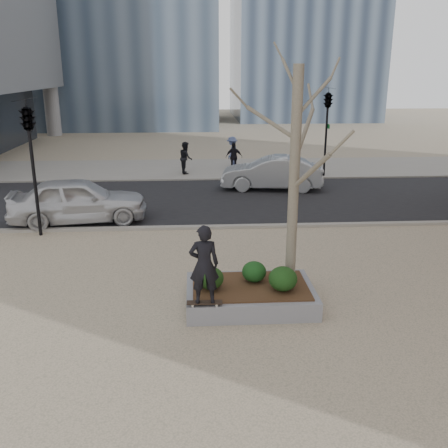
{
  "coord_description": "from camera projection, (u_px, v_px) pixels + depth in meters",
  "views": [
    {
      "loc": [
        -0.27,
        -10.75,
        5.38
      ],
      "look_at": [
        0.5,
        2.0,
        1.4
      ],
      "focal_mm": 40.0,
      "sensor_mm": 36.0,
      "label": 1
    }
  ],
  "objects": [
    {
      "name": "police_car",
      "position": [
        78.0,
        200.0,
        18.02
      ],
      "size": [
        5.07,
        2.62,
        1.65
      ],
      "primitive_type": "imported",
      "rotation": [
        0.0,
        0.0,
        1.71
      ],
      "color": "silver",
      "rests_on": "street"
    },
    {
      "name": "street",
      "position": [
        201.0,
        200.0,
        21.39
      ],
      "size": [
        60.0,
        8.0,
        0.02
      ],
      "primitive_type": "cube",
      "color": "black",
      "rests_on": "ground"
    },
    {
      "name": "shrub_middle",
      "position": [
        254.0,
        272.0,
        11.94
      ],
      "size": [
        0.58,
        0.58,
        0.5
      ],
      "primitive_type": "ellipsoid",
      "color": "#133E16",
      "rests_on": "planter_mulch"
    },
    {
      "name": "pedestrian_a",
      "position": [
        186.0,
        158.0,
        26.5
      ],
      "size": [
        0.73,
        0.89,
        1.68
      ],
      "primitive_type": "imported",
      "rotation": [
        0.0,
        0.0,
        1.69
      ],
      "color": "black",
      "rests_on": "far_sidewalk"
    },
    {
      "name": "far_sidewalk",
      "position": [
        199.0,
        169.0,
        28.06
      ],
      "size": [
        60.0,
        6.0,
        0.02
      ],
      "primitive_type": "cube",
      "color": "gray",
      "rests_on": "ground"
    },
    {
      "name": "traffic_light_near",
      "position": [
        33.0,
        170.0,
        16.21
      ],
      "size": [
        0.6,
        2.48,
        4.5
      ],
      "primitive_type": null,
      "color": "black",
      "rests_on": "ground"
    },
    {
      "name": "planter_mulch",
      "position": [
        250.0,
        286.0,
        11.78
      ],
      "size": [
        2.7,
        1.7,
        0.04
      ],
      "primitive_type": "cube",
      "color": "#382314",
      "rests_on": "planter"
    },
    {
      "name": "planter",
      "position": [
        250.0,
        296.0,
        11.85
      ],
      "size": [
        3.0,
        2.0,
        0.45
      ],
      "primitive_type": "cube",
      "color": "gray",
      "rests_on": "ground"
    },
    {
      "name": "skateboard",
      "position": [
        205.0,
        304.0,
        10.87
      ],
      "size": [
        0.78,
        0.21,
        0.08
      ],
      "primitive_type": null,
      "rotation": [
        0.0,
        0.0,
        -0.02
      ],
      "color": "black",
      "rests_on": "planter"
    },
    {
      "name": "shrub_left",
      "position": [
        210.0,
        278.0,
        11.54
      ],
      "size": [
        0.62,
        0.62,
        0.52
      ],
      "primitive_type": "ellipsoid",
      "color": "black",
      "rests_on": "planter_mulch"
    },
    {
      "name": "pedestrian_b",
      "position": [
        232.0,
        152.0,
        28.23
      ],
      "size": [
        0.98,
        1.26,
        1.72
      ],
      "primitive_type": "imported",
      "rotation": [
        0.0,
        0.0,
        4.37
      ],
      "color": "#46537F",
      "rests_on": "far_sidewalk"
    },
    {
      "name": "ground",
      "position": [
        208.0,
        305.0,
        11.86
      ],
      "size": [
        120.0,
        120.0,
        0.0
      ],
      "primitive_type": "plane",
      "color": "tan",
      "rests_on": "ground"
    },
    {
      "name": "sycamore_tree",
      "position": [
        296.0,
        143.0,
        11.13
      ],
      "size": [
        2.8,
        2.8,
        6.6
      ],
      "primitive_type": null,
      "color": "gray",
      "rests_on": "planter_mulch"
    },
    {
      "name": "skateboarder",
      "position": [
        204.0,
        265.0,
        10.6
      ],
      "size": [
        0.66,
        0.44,
        1.76
      ],
      "primitive_type": "imported",
      "rotation": [
        0.0,
        0.0,
        3.18
      ],
      "color": "black",
      "rests_on": "skateboard"
    },
    {
      "name": "car_silver",
      "position": [
        272.0,
        173.0,
        23.04
      ],
      "size": [
        4.82,
        2.23,
        1.53
      ],
      "primitive_type": "imported",
      "rotation": [
        0.0,
        0.0,
        4.58
      ],
      "color": "gray",
      "rests_on": "street"
    },
    {
      "name": "shrub_right",
      "position": [
        283.0,
        279.0,
        11.45
      ],
      "size": [
        0.66,
        0.66,
        0.56
      ],
      "primitive_type": "ellipsoid",
      "color": "black",
      "rests_on": "planter_mulch"
    },
    {
      "name": "traffic_light_far",
      "position": [
        326.0,
        133.0,
        25.48
      ],
      "size": [
        0.6,
        2.48,
        4.5
      ],
      "primitive_type": null,
      "color": "black",
      "rests_on": "ground"
    },
    {
      "name": "pedestrian_c",
      "position": [
        234.0,
        157.0,
        27.15
      ],
      "size": [
        0.93,
        0.44,
        1.54
      ],
      "primitive_type": "imported",
      "rotation": [
        0.0,
        0.0,
        3.07
      ],
      "color": "black",
      "rests_on": "far_sidewalk"
    }
  ]
}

